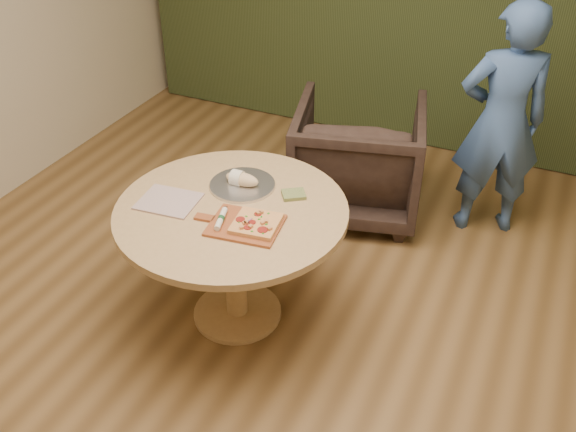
{
  "coord_description": "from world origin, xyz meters",
  "views": [
    {
      "loc": [
        1.09,
        -2.01,
        2.61
      ],
      "look_at": [
        0.06,
        0.25,
        0.88
      ],
      "focal_mm": 40.0,
      "sensor_mm": 36.0,
      "label": 1
    }
  ],
  "objects_px": {
    "serving_tray": "(242,185)",
    "person_standing": "(501,122)",
    "bread_roll": "(241,179)",
    "armchair": "(358,154)",
    "pizza_paddle": "(244,225)",
    "flatbread_pizza": "(256,223)",
    "cutlery_roll": "(221,219)",
    "pedestal_table": "(233,230)"
  },
  "relations": [
    {
      "from": "bread_roll",
      "to": "person_standing",
      "type": "xyz_separation_m",
      "value": [
        1.17,
        1.29,
        -0.01
      ]
    },
    {
      "from": "flatbread_pizza",
      "to": "armchair",
      "type": "height_order",
      "value": "armchair"
    },
    {
      "from": "pizza_paddle",
      "to": "cutlery_roll",
      "type": "relative_size",
      "value": 2.35
    },
    {
      "from": "person_standing",
      "to": "serving_tray",
      "type": "bearing_deg",
      "value": 25.37
    },
    {
      "from": "bread_roll",
      "to": "person_standing",
      "type": "distance_m",
      "value": 1.74
    },
    {
      "from": "cutlery_roll",
      "to": "person_standing",
      "type": "distance_m",
      "value": 1.98
    },
    {
      "from": "pedestal_table",
      "to": "bread_roll",
      "type": "bearing_deg",
      "value": 104.72
    },
    {
      "from": "bread_roll",
      "to": "serving_tray",
      "type": "bearing_deg",
      "value": 0.0
    },
    {
      "from": "cutlery_roll",
      "to": "person_standing",
      "type": "height_order",
      "value": "person_standing"
    },
    {
      "from": "serving_tray",
      "to": "bread_roll",
      "type": "distance_m",
      "value": 0.04
    },
    {
      "from": "pizza_paddle",
      "to": "serving_tray",
      "type": "relative_size",
      "value": 1.3
    },
    {
      "from": "pizza_paddle",
      "to": "person_standing",
      "type": "height_order",
      "value": "person_standing"
    },
    {
      "from": "flatbread_pizza",
      "to": "cutlery_roll",
      "type": "distance_m",
      "value": 0.18
    },
    {
      "from": "cutlery_roll",
      "to": "serving_tray",
      "type": "xyz_separation_m",
      "value": [
        -0.07,
        0.36,
        -0.02
      ]
    },
    {
      "from": "pizza_paddle",
      "to": "serving_tray",
      "type": "bearing_deg",
      "value": 111.55
    },
    {
      "from": "pedestal_table",
      "to": "serving_tray",
      "type": "distance_m",
      "value": 0.26
    },
    {
      "from": "serving_tray",
      "to": "pedestal_table",
      "type": "bearing_deg",
      "value": -77.55
    },
    {
      "from": "armchair",
      "to": "bread_roll",
      "type": "bearing_deg",
      "value": 60.83
    },
    {
      "from": "pedestal_table",
      "to": "person_standing",
      "type": "height_order",
      "value": "person_standing"
    },
    {
      "from": "cutlery_roll",
      "to": "bread_roll",
      "type": "xyz_separation_m",
      "value": [
        -0.08,
        0.36,
        0.01
      ]
    },
    {
      "from": "armchair",
      "to": "person_standing",
      "type": "xyz_separation_m",
      "value": [
        0.87,
        0.17,
        0.35
      ]
    },
    {
      "from": "pizza_paddle",
      "to": "armchair",
      "type": "bearing_deg",
      "value": 78.5
    },
    {
      "from": "armchair",
      "to": "pedestal_table",
      "type": "bearing_deg",
      "value": 65.38
    },
    {
      "from": "person_standing",
      "to": "pedestal_table",
      "type": "bearing_deg",
      "value": 30.77
    },
    {
      "from": "pedestal_table",
      "to": "bread_roll",
      "type": "distance_m",
      "value": 0.29
    },
    {
      "from": "bread_roll",
      "to": "armchair",
      "type": "bearing_deg",
      "value": 75.15
    },
    {
      "from": "pizza_paddle",
      "to": "pedestal_table",
      "type": "bearing_deg",
      "value": 131.58
    },
    {
      "from": "serving_tray",
      "to": "person_standing",
      "type": "xyz_separation_m",
      "value": [
        1.16,
        1.29,
        0.03
      ]
    },
    {
      "from": "pizza_paddle",
      "to": "flatbread_pizza",
      "type": "xyz_separation_m",
      "value": [
        0.06,
        0.01,
        0.02
      ]
    },
    {
      "from": "pizza_paddle",
      "to": "armchair",
      "type": "relative_size",
      "value": 0.53
    },
    {
      "from": "serving_tray",
      "to": "person_standing",
      "type": "bearing_deg",
      "value": 48.04
    },
    {
      "from": "bread_roll",
      "to": "person_standing",
      "type": "bearing_deg",
      "value": 47.83
    },
    {
      "from": "pizza_paddle",
      "to": "bread_roll",
      "type": "xyz_separation_m",
      "value": [
        -0.19,
        0.33,
        0.04
      ]
    },
    {
      "from": "flatbread_pizza",
      "to": "cutlery_roll",
      "type": "bearing_deg",
      "value": -166.88
    },
    {
      "from": "flatbread_pizza",
      "to": "armchair",
      "type": "distance_m",
      "value": 1.48
    },
    {
      "from": "pedestal_table",
      "to": "person_standing",
      "type": "distance_m",
      "value": 1.88
    },
    {
      "from": "pizza_paddle",
      "to": "flatbread_pizza",
      "type": "relative_size",
      "value": 1.88
    },
    {
      "from": "pedestal_table",
      "to": "armchair",
      "type": "distance_m",
      "value": 1.37
    },
    {
      "from": "pizza_paddle",
      "to": "person_standing",
      "type": "bearing_deg",
      "value": 51.61
    },
    {
      "from": "pedestal_table",
      "to": "pizza_paddle",
      "type": "relative_size",
      "value": 2.64
    },
    {
      "from": "person_standing",
      "to": "armchair",
      "type": "bearing_deg",
      "value": -11.94
    },
    {
      "from": "person_standing",
      "to": "bread_roll",
      "type": "bearing_deg",
      "value": 25.15
    }
  ]
}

